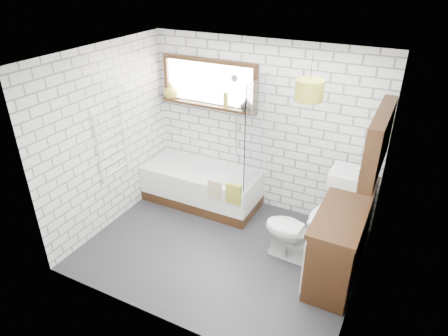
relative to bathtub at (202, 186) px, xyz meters
The scene contains 22 objects.
floor 1.25m from the bathtub, 48.50° to the right, with size 3.40×2.60×0.01m, color #262629.
ceiling 2.53m from the bathtub, 48.50° to the right, with size 3.40×2.60×0.01m, color white.
wall_back 1.32m from the bathtub, 26.20° to the left, with size 3.40×0.01×2.50m, color white.
wall_front 2.55m from the bathtub, 70.04° to the right, with size 3.40×0.01×2.50m, color white.
wall_left 1.60m from the bathtub, 134.73° to the right, with size 0.01×2.60×2.50m, color white.
wall_right 2.84m from the bathtub, 19.92° to the right, with size 0.01×2.60×2.50m, color white.
window 1.55m from the bathtub, 97.42° to the left, with size 1.52×0.16×0.68m, color black.
towel_radiator 1.55m from the bathtub, 133.26° to the right, with size 0.06×0.52×1.00m, color white.
mirror_cabinet 2.80m from the bathtub, ahead, with size 0.16×1.20×0.70m, color black.
shower_riser 1.19m from the bathtub, 40.94° to the left, with size 0.02×0.02×1.30m, color silver.
bathtub is the anchor object (origin of this frame).
shower_screen 1.35m from the bathtub, ahead, with size 0.02×0.72×1.50m, color white.
towel_green 0.87m from the bathtub, 27.97° to the right, with size 0.22×0.06×0.30m, color olive.
towel_beige 0.65m from the bathtub, 41.47° to the right, with size 0.20×0.05×0.26m, color tan.
vanity 2.31m from the bathtub, 12.90° to the right, with size 0.52×1.61×0.92m, color black.
basin 2.30m from the bathtub, ahead, with size 0.52×0.46×0.15m, color white.
tap 2.47m from the bathtub, ahead, with size 0.03×0.03×0.18m, color silver.
toilet 1.80m from the bathtub, 20.21° to the right, with size 0.77×0.44×0.78m, color white.
vase_olive 1.52m from the bathtub, 155.25° to the left, with size 0.23×0.23×0.24m, color olive.
vase_dark 1.44m from the bathtub, 29.40° to the left, with size 0.16×0.16×0.17m, color black.
bottle 1.36m from the bathtub, 52.18° to the left, with size 0.07×0.07×0.22m, color olive.
pendant 2.44m from the bathtub, ahead, with size 0.32×0.32×0.24m, color olive.
Camera 1 is at (1.93, -3.68, 3.41)m, focal length 32.00 mm.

